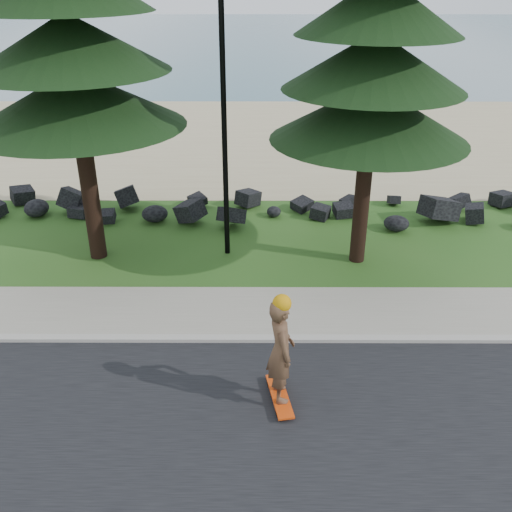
# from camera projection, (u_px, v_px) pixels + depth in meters

# --- Properties ---
(ground) EXTENTS (160.00, 160.00, 0.00)m
(ground) POSITION_uv_depth(u_px,v_px,m) (221.00, 317.00, 12.89)
(ground) COLOR #27531A
(ground) RESTS_ON ground
(road) EXTENTS (160.00, 7.00, 0.02)m
(road) POSITION_uv_depth(u_px,v_px,m) (204.00, 477.00, 8.89)
(road) COLOR black
(road) RESTS_ON ground
(kerb) EXTENTS (160.00, 0.20, 0.10)m
(kerb) POSITION_uv_depth(u_px,v_px,m) (218.00, 339.00, 12.07)
(kerb) COLOR #ADA69B
(kerb) RESTS_ON ground
(sidewalk) EXTENTS (160.00, 2.00, 0.08)m
(sidewalk) POSITION_uv_depth(u_px,v_px,m) (221.00, 311.00, 13.05)
(sidewalk) COLOR gray
(sidewalk) RESTS_ON ground
(beach_sand) EXTENTS (160.00, 15.00, 0.01)m
(beach_sand) POSITION_uv_depth(u_px,v_px,m) (239.00, 138.00, 25.74)
(beach_sand) COLOR tan
(beach_sand) RESTS_ON ground
(ocean) EXTENTS (160.00, 58.00, 0.01)m
(ocean) POSITION_uv_depth(u_px,v_px,m) (250.00, 39.00, 58.10)
(ocean) COLOR #3D6674
(ocean) RESTS_ON ground
(seawall_boulders) EXTENTS (60.00, 2.40, 1.10)m
(seawall_boulders) POSITION_uv_depth(u_px,v_px,m) (231.00, 218.00, 17.85)
(seawall_boulders) COLOR black
(seawall_boulders) RESTS_ON ground
(lamp_post) EXTENTS (0.25, 0.14, 8.14)m
(lamp_post) POSITION_uv_depth(u_px,v_px,m) (224.00, 101.00, 13.81)
(lamp_post) COLOR black
(lamp_post) RESTS_ON ground
(skateboarder) EXTENTS (0.60, 1.24, 2.25)m
(skateboarder) POSITION_uv_depth(u_px,v_px,m) (281.00, 351.00, 9.93)
(skateboarder) COLOR #D53E0C
(skateboarder) RESTS_ON ground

